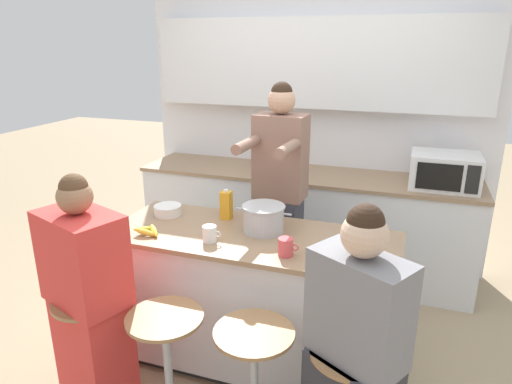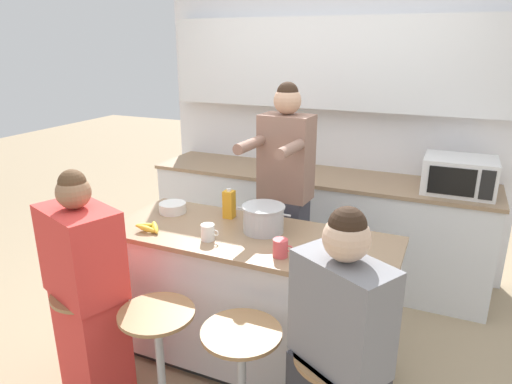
# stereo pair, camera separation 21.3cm
# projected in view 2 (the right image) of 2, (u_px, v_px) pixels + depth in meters

# --- Properties ---
(ground_plane) EXTENTS (16.00, 16.00, 0.00)m
(ground_plane) POSITION_uv_depth(u_px,v_px,m) (252.00, 358.00, 3.03)
(ground_plane) COLOR tan
(wall_back) EXTENTS (3.13, 0.22, 2.70)m
(wall_back) POSITION_uv_depth(u_px,v_px,m) (329.00, 97.00, 3.98)
(wall_back) COLOR white
(wall_back) RESTS_ON ground_plane
(back_counter) EXTENTS (2.91, 0.63, 0.92)m
(back_counter) POSITION_uv_depth(u_px,v_px,m) (314.00, 224.00, 4.06)
(back_counter) COLOR silver
(back_counter) RESTS_ON ground_plane
(kitchen_island) EXTENTS (1.75, 0.70, 0.89)m
(kitchen_island) POSITION_uv_depth(u_px,v_px,m) (252.00, 299.00, 2.89)
(kitchen_island) COLOR black
(kitchen_island) RESTS_ON ground_plane
(bar_stool_leftmost) EXTENTS (0.39, 0.39, 0.69)m
(bar_stool_leftmost) POSITION_uv_depth(u_px,v_px,m) (93.00, 337.00, 2.61)
(bar_stool_leftmost) COLOR #997047
(bar_stool_leftmost) RESTS_ON ground_plane
(bar_stool_center_left) EXTENTS (0.39, 0.39, 0.69)m
(bar_stool_center_left) POSITION_uv_depth(u_px,v_px,m) (160.00, 360.00, 2.42)
(bar_stool_center_left) COLOR #997047
(bar_stool_center_left) RESTS_ON ground_plane
(bar_stool_center_right) EXTENTS (0.39, 0.39, 0.69)m
(bar_stool_center_right) POSITION_uv_depth(u_px,v_px,m) (242.00, 382.00, 2.27)
(bar_stool_center_right) COLOR #997047
(bar_stool_center_right) RESTS_ON ground_plane
(person_cooking) EXTENTS (0.38, 0.56, 1.75)m
(person_cooking) POSITION_uv_depth(u_px,v_px,m) (285.00, 208.00, 3.24)
(person_cooking) COLOR #383842
(person_cooking) RESTS_ON ground_plane
(person_wrapped_blanket) EXTENTS (0.53, 0.42, 1.39)m
(person_wrapped_blanket) POSITION_uv_depth(u_px,v_px,m) (87.00, 298.00, 2.52)
(person_wrapped_blanket) COLOR red
(person_wrapped_blanket) RESTS_ON ground_plane
(person_seated_near) EXTENTS (0.48, 0.42, 1.40)m
(person_seated_near) POSITION_uv_depth(u_px,v_px,m) (337.00, 372.00, 1.98)
(person_seated_near) COLOR #333338
(person_seated_near) RESTS_ON ground_plane
(cooking_pot) EXTENTS (0.35, 0.26, 0.17)m
(cooking_pot) POSITION_uv_depth(u_px,v_px,m) (263.00, 219.00, 2.77)
(cooking_pot) COLOR #B7BABC
(cooking_pot) RESTS_ON kitchen_island
(fruit_bowl) EXTENTS (0.18, 0.18, 0.07)m
(fruit_bowl) POSITION_uv_depth(u_px,v_px,m) (173.00, 208.00, 3.10)
(fruit_bowl) COLOR white
(fruit_bowl) RESTS_ON kitchen_island
(mixing_bowl_steel) EXTENTS (0.22, 0.22, 0.06)m
(mixing_bowl_steel) POSITION_uv_depth(u_px,v_px,m) (332.00, 257.00, 2.40)
(mixing_bowl_steel) COLOR white
(mixing_bowl_steel) RESTS_ON kitchen_island
(coffee_cup_near) EXTENTS (0.11, 0.08, 0.10)m
(coffee_cup_near) POSITION_uv_depth(u_px,v_px,m) (281.00, 248.00, 2.46)
(coffee_cup_near) COLOR #DB4C51
(coffee_cup_near) RESTS_ON kitchen_island
(coffee_cup_far) EXTENTS (0.11, 0.08, 0.10)m
(coffee_cup_far) POSITION_uv_depth(u_px,v_px,m) (208.00, 232.00, 2.66)
(coffee_cup_far) COLOR white
(coffee_cup_far) RESTS_ON kitchen_island
(banana_bunch) EXTENTS (0.18, 0.13, 0.06)m
(banana_bunch) POSITION_uv_depth(u_px,v_px,m) (149.00, 227.00, 2.79)
(banana_bunch) COLOR yellow
(banana_bunch) RESTS_ON kitchen_island
(juice_carton) EXTENTS (0.07, 0.07, 0.20)m
(juice_carton) POSITION_uv_depth(u_px,v_px,m) (229.00, 204.00, 2.99)
(juice_carton) COLOR gold
(juice_carton) RESTS_ON kitchen_island
(microwave) EXTENTS (0.51, 0.40, 0.27)m
(microwave) POSITION_uv_depth(u_px,v_px,m) (459.00, 175.00, 3.42)
(microwave) COLOR white
(microwave) RESTS_ON back_counter
(potted_plant) EXTENTS (0.18, 0.18, 0.25)m
(potted_plant) POSITION_uv_depth(u_px,v_px,m) (277.00, 155.00, 4.01)
(potted_plant) COLOR #93563D
(potted_plant) RESTS_ON back_counter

